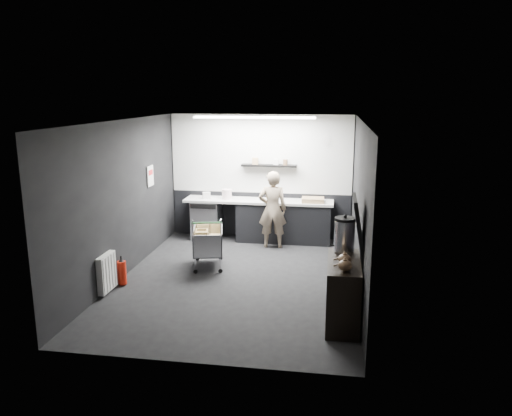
# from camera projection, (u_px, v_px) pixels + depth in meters

# --- Properties ---
(floor) EXTENTS (5.50, 5.50, 0.00)m
(floor) POSITION_uv_depth(u_px,v_px,m) (237.00, 280.00, 8.58)
(floor) COLOR black
(floor) RESTS_ON ground
(ceiling) EXTENTS (5.50, 5.50, 0.00)m
(ceiling) POSITION_uv_depth(u_px,v_px,m) (236.00, 121.00, 7.97)
(ceiling) COLOR silver
(ceiling) RESTS_ON wall_back
(wall_back) EXTENTS (5.50, 0.00, 5.50)m
(wall_back) POSITION_uv_depth(u_px,v_px,m) (261.00, 177.00, 10.92)
(wall_back) COLOR black
(wall_back) RESTS_ON floor
(wall_front) EXTENTS (5.50, 0.00, 5.50)m
(wall_front) POSITION_uv_depth(u_px,v_px,m) (190.00, 255.00, 5.63)
(wall_front) COLOR black
(wall_front) RESTS_ON floor
(wall_left) EXTENTS (0.00, 5.50, 5.50)m
(wall_left) POSITION_uv_depth(u_px,v_px,m) (123.00, 199.00, 8.57)
(wall_left) COLOR black
(wall_left) RESTS_ON floor
(wall_right) EXTENTS (0.00, 5.50, 5.50)m
(wall_right) POSITION_uv_depth(u_px,v_px,m) (359.00, 207.00, 7.97)
(wall_right) COLOR black
(wall_right) RESTS_ON floor
(kitchen_wall_panel) EXTENTS (3.95, 0.02, 1.70)m
(kitchen_wall_panel) POSITION_uv_depth(u_px,v_px,m) (261.00, 154.00, 10.79)
(kitchen_wall_panel) COLOR silver
(kitchen_wall_panel) RESTS_ON wall_back
(dado_panel) EXTENTS (3.95, 0.02, 1.00)m
(dado_panel) POSITION_uv_depth(u_px,v_px,m) (260.00, 215.00, 11.09)
(dado_panel) COLOR black
(dado_panel) RESTS_ON wall_back
(floating_shelf) EXTENTS (1.20, 0.22, 0.04)m
(floating_shelf) POSITION_uv_depth(u_px,v_px,m) (269.00, 165.00, 10.71)
(floating_shelf) COLOR black
(floating_shelf) RESTS_ON wall_back
(wall_clock) EXTENTS (0.20, 0.03, 0.20)m
(wall_clock) POSITION_uv_depth(u_px,v_px,m) (326.00, 141.00, 10.50)
(wall_clock) COLOR silver
(wall_clock) RESTS_ON wall_back
(poster) EXTENTS (0.02, 0.30, 0.40)m
(poster) POSITION_uv_depth(u_px,v_px,m) (150.00, 176.00, 9.78)
(poster) COLOR silver
(poster) RESTS_ON wall_left
(poster_red_band) EXTENTS (0.02, 0.22, 0.10)m
(poster_red_band) POSITION_uv_depth(u_px,v_px,m) (150.00, 172.00, 9.76)
(poster_red_band) COLOR red
(poster_red_band) RESTS_ON poster
(radiator) EXTENTS (0.10, 0.50, 0.60)m
(radiator) POSITION_uv_depth(u_px,v_px,m) (107.00, 273.00, 7.92)
(radiator) COLOR silver
(radiator) RESTS_ON wall_left
(ceiling_strip) EXTENTS (2.40, 0.20, 0.04)m
(ceiling_strip) POSITION_uv_depth(u_px,v_px,m) (254.00, 118.00, 9.76)
(ceiling_strip) COLOR white
(ceiling_strip) RESTS_ON ceiling
(prep_counter) EXTENTS (3.20, 0.61, 0.90)m
(prep_counter) POSITION_uv_depth(u_px,v_px,m) (265.00, 220.00, 10.78)
(prep_counter) COLOR black
(prep_counter) RESTS_ON floor
(person) EXTENTS (0.62, 0.44, 1.60)m
(person) POSITION_uv_depth(u_px,v_px,m) (272.00, 210.00, 10.24)
(person) COLOR #C3B59B
(person) RESTS_ON floor
(shopping_cart) EXTENTS (0.70, 0.99, 0.97)m
(shopping_cart) POSITION_uv_depth(u_px,v_px,m) (208.00, 243.00, 9.14)
(shopping_cart) COLOR silver
(shopping_cart) RESTS_ON floor
(sideboard) EXTENTS (0.51, 1.19, 1.78)m
(sideboard) POSITION_uv_depth(u_px,v_px,m) (344.00, 283.00, 6.91)
(sideboard) COLOR black
(sideboard) RESTS_ON floor
(fire_extinguisher) EXTENTS (0.15, 0.15, 0.49)m
(fire_extinguisher) POSITION_uv_depth(u_px,v_px,m) (122.00, 272.00, 8.28)
(fire_extinguisher) COLOR red
(fire_extinguisher) RESTS_ON floor
(cardboard_box) EXTENTS (0.47, 0.36, 0.09)m
(cardboard_box) POSITION_uv_depth(u_px,v_px,m) (313.00, 200.00, 10.47)
(cardboard_box) COLOR #9C7B53
(cardboard_box) RESTS_ON prep_counter
(pink_tub) EXTENTS (0.21, 0.21, 0.21)m
(pink_tub) POSITION_uv_depth(u_px,v_px,m) (227.00, 194.00, 10.78)
(pink_tub) COLOR beige
(pink_tub) RESTS_ON prep_counter
(white_container) EXTENTS (0.19, 0.17, 0.14)m
(white_container) POSITION_uv_depth(u_px,v_px,m) (207.00, 195.00, 10.81)
(white_container) COLOR silver
(white_container) RESTS_ON prep_counter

